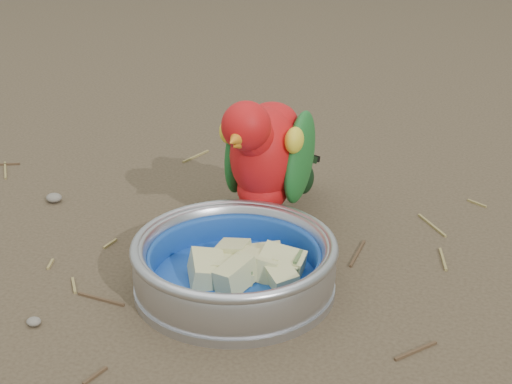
% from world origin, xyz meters
% --- Properties ---
extents(ground, '(60.00, 60.00, 0.00)m').
position_xyz_m(ground, '(0.00, 0.00, 0.00)').
color(ground, '#483A29').
extents(food_bowl, '(0.23, 0.23, 0.02)m').
position_xyz_m(food_bowl, '(0.06, 0.08, 0.01)').
color(food_bowl, '#B2B2BA').
rests_on(food_bowl, ground).
extents(bowl_wall, '(0.23, 0.23, 0.04)m').
position_xyz_m(bowl_wall, '(0.06, 0.08, 0.04)').
color(bowl_wall, '#B2B2BA').
rests_on(bowl_wall, food_bowl).
extents(fruit_wedges, '(0.14, 0.14, 0.03)m').
position_xyz_m(fruit_wedges, '(0.06, 0.08, 0.03)').
color(fruit_wedges, '#CAC782').
rests_on(fruit_wedges, food_bowl).
extents(lory_parrot, '(0.13, 0.24, 0.18)m').
position_xyz_m(lory_parrot, '(0.05, 0.23, 0.09)').
color(lory_parrot, red).
rests_on(lory_parrot, ground).
extents(ground_debris, '(0.90, 0.80, 0.01)m').
position_xyz_m(ground_debris, '(-0.00, 0.08, 0.00)').
color(ground_debris, olive).
rests_on(ground_debris, ground).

